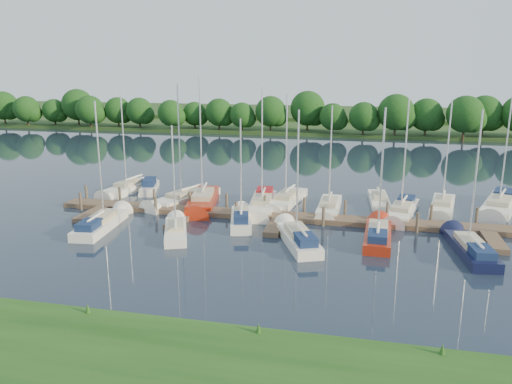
% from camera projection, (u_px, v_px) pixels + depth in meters
% --- Properties ---
extents(ground, '(260.00, 260.00, 0.00)m').
position_uv_depth(ground, '(262.00, 252.00, 34.49)').
color(ground, '#171F2F').
rests_on(ground, ground).
extents(dock, '(40.00, 6.00, 0.40)m').
position_uv_depth(dock, '(280.00, 219.00, 41.36)').
color(dock, '#4F3B2C').
rests_on(dock, ground).
extents(mooring_pilings, '(38.24, 2.84, 2.00)m').
position_uv_depth(mooring_pilings, '(283.00, 210.00, 42.33)').
color(mooring_pilings, '#473D33').
rests_on(mooring_pilings, ground).
extents(far_shore, '(180.00, 30.00, 0.60)m').
position_uv_depth(far_shore, '(336.00, 127.00, 105.39)').
color(far_shore, '#1F3C17').
rests_on(far_shore, ground).
extents(distant_hill, '(220.00, 40.00, 1.40)m').
position_uv_depth(distant_hill, '(343.00, 114.00, 128.95)').
color(distant_hill, '#355123').
rests_on(distant_hill, ground).
extents(treeline, '(147.50, 9.26, 8.31)m').
position_uv_depth(treeline, '(357.00, 114.00, 91.39)').
color(treeline, '#38281C').
rests_on(treeline, ground).
extents(sailboat_n_0, '(2.96, 8.26, 10.50)m').
position_uv_depth(sailboat_n_0, '(128.00, 189.00, 51.10)').
color(sailboat_n_0, white).
rests_on(sailboat_n_0, ground).
extents(motorboat, '(2.74, 5.29, 1.53)m').
position_uv_depth(motorboat, '(149.00, 188.00, 51.54)').
color(motorboat, white).
rests_on(motorboat, ground).
extents(sailboat_n_2, '(4.74, 9.03, 11.44)m').
position_uv_depth(sailboat_n_2, '(183.00, 199.00, 47.20)').
color(sailboat_n_2, white).
rests_on(sailboat_n_2, ground).
extents(sailboat_n_3, '(3.89, 9.71, 12.23)m').
position_uv_depth(sailboat_n_3, '(203.00, 202.00, 46.21)').
color(sailboat_n_3, '#A0220E').
rests_on(sailboat_n_3, ground).
extents(sailboat_n_4, '(3.00, 8.94, 11.27)m').
position_uv_depth(sailboat_n_4, '(262.00, 205.00, 45.04)').
color(sailboat_n_4, white).
rests_on(sailboat_n_4, ground).
extents(sailboat_n_5, '(2.92, 8.34, 10.56)m').
position_uv_depth(sailboat_n_5, '(286.00, 201.00, 46.49)').
color(sailboat_n_5, white).
rests_on(sailboat_n_5, ground).
extents(sailboat_n_6, '(1.84, 7.54, 9.65)m').
position_uv_depth(sailboat_n_6, '(329.00, 208.00, 44.16)').
color(sailboat_n_6, white).
rests_on(sailboat_n_6, ground).
extents(sailboat_n_7, '(2.11, 7.05, 8.96)m').
position_uv_depth(sailboat_n_7, '(379.00, 202.00, 46.43)').
color(sailboat_n_7, white).
rests_on(sailboat_n_7, ground).
extents(sailboat_n_8, '(3.36, 8.25, 10.35)m').
position_uv_depth(sailboat_n_8, '(402.00, 212.00, 43.00)').
color(sailboat_n_8, white).
rests_on(sailboat_n_8, ground).
extents(sailboat_n_9, '(3.01, 7.90, 10.04)m').
position_uv_depth(sailboat_n_9, '(442.00, 208.00, 44.39)').
color(sailboat_n_9, white).
rests_on(sailboat_n_9, ground).
extents(sailboat_n_10, '(5.08, 9.94, 12.55)m').
position_uv_depth(sailboat_n_10, '(500.00, 206.00, 44.68)').
color(sailboat_n_10, white).
rests_on(sailboat_n_10, ground).
extents(sailboat_s_0, '(2.59, 8.14, 10.35)m').
position_uv_depth(sailboat_s_0, '(102.00, 224.00, 39.52)').
color(sailboat_s_0, white).
rests_on(sailboat_s_0, ground).
extents(sailboat_s_1, '(3.54, 6.64, 8.65)m').
position_uv_depth(sailboat_s_1, '(176.00, 231.00, 38.02)').
color(sailboat_s_1, white).
rests_on(sailboat_s_1, ground).
extents(sailboat_s_2, '(2.97, 6.82, 8.99)m').
position_uv_depth(sailboat_s_2, '(241.00, 220.00, 40.53)').
color(sailboat_s_2, white).
rests_on(sailboat_s_2, ground).
extents(sailboat_s_3, '(4.24, 7.62, 10.02)m').
position_uv_depth(sailboat_s_3, '(298.00, 239.00, 36.01)').
color(sailboat_s_3, white).
rests_on(sailboat_s_3, ground).
extents(sailboat_s_4, '(2.09, 7.84, 10.07)m').
position_uv_depth(sailboat_s_4, '(378.00, 236.00, 36.83)').
color(sailboat_s_4, '#A0220E').
rests_on(sailboat_s_4, ground).
extents(sailboat_s_5, '(2.73, 7.99, 10.14)m').
position_uv_depth(sailboat_s_5, '(470.00, 249.00, 34.07)').
color(sailboat_s_5, black).
rests_on(sailboat_s_5, ground).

